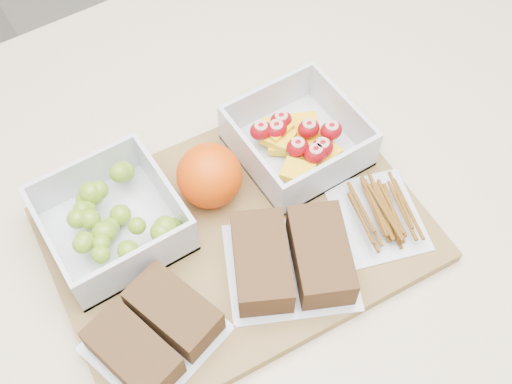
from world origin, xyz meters
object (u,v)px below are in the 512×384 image
pretzel_bag (378,212)px  orange (210,176)px  grape_container (111,219)px  fruit_container (297,140)px  cutting_board (238,234)px  sandwich_bag_center (291,259)px  sandwich_bag_left (154,332)px

pretzel_bag → orange: bearing=137.8°
grape_container → orange: size_ratio=1.87×
orange → fruit_container: bearing=-1.3°
grape_container → fruit_container: (0.24, -0.02, -0.00)m
cutting_board → grape_container: (-0.12, 0.08, 0.03)m
cutting_board → grape_container: size_ratio=2.90×
sandwich_bag_center → orange: bearing=100.5°
grape_container → sandwich_bag_left: (-0.02, -0.14, -0.01)m
cutting_board → sandwich_bag_center: sandwich_bag_center is taller
cutting_board → grape_container: bearing=151.5°
orange → pretzel_bag: orange is taller
cutting_board → fruit_container: (0.12, 0.06, 0.03)m
fruit_container → pretzel_bag: 0.13m
orange → pretzel_bag: bearing=-42.2°
orange → sandwich_bag_center: orange is taller
sandwich_bag_left → pretzel_bag: sandwich_bag_left is taller
sandwich_bag_left → pretzel_bag: (0.29, -0.01, -0.01)m
sandwich_bag_center → sandwich_bag_left: bearing=177.4°
fruit_container → pretzel_bag: size_ratio=1.00×
pretzel_bag → grape_container: bearing=150.8°
fruit_container → grape_container: bearing=175.6°
orange → pretzel_bag: 0.20m
cutting_board → sandwich_bag_center: size_ratio=2.31×
fruit_container → sandwich_bag_center: bearing=-127.0°
fruit_container → sandwich_bag_center: 0.16m
cutting_board → sandwich_bag_left: 0.16m
cutting_board → sandwich_bag_left: sandwich_bag_left is taller
sandwich_bag_left → sandwich_bag_center: 0.17m
fruit_container → orange: size_ratio=1.83×
cutting_board → fruit_container: fruit_container is taller
orange → grape_container: bearing=172.5°
cutting_board → orange: size_ratio=5.42×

